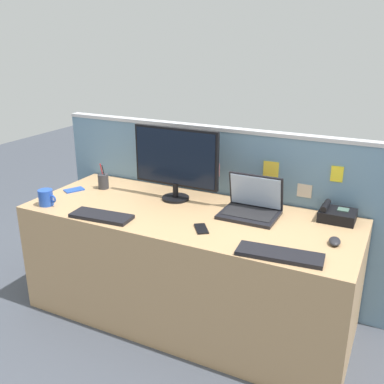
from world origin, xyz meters
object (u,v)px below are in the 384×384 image
(desktop_monitor, at_px, (176,160))
(pen_cup, at_px, (103,181))
(coffee_mug, at_px, (46,198))
(cell_phone_black_slab, at_px, (201,229))
(keyboard_main, at_px, (101,216))
(desk_phone, at_px, (337,215))
(computer_mouse_right_hand, at_px, (335,241))
(keyboard_spare, at_px, (280,255))
(cell_phone_blue_case, at_px, (74,190))
(laptop, at_px, (252,205))

(desktop_monitor, xyz_separation_m, pen_cup, (-0.56, -0.04, -0.21))
(coffee_mug, bearing_deg, cell_phone_black_slab, 5.62)
(keyboard_main, height_order, coffee_mug, coffee_mug)
(desk_phone, bearing_deg, pen_cup, -174.68)
(desktop_monitor, relative_size, coffee_mug, 4.57)
(desk_phone, xyz_separation_m, computer_mouse_right_hand, (0.05, -0.32, -0.02))
(keyboard_spare, bearing_deg, coffee_mug, 174.11)
(computer_mouse_right_hand, bearing_deg, pen_cup, 164.21)
(desktop_monitor, relative_size, cell_phone_black_slab, 4.47)
(desk_phone, distance_m, computer_mouse_right_hand, 0.33)
(cell_phone_black_slab, xyz_separation_m, cell_phone_blue_case, (-1.07, 0.19, 0.00))
(desk_phone, bearing_deg, computer_mouse_right_hand, -82.03)
(keyboard_main, distance_m, cell_phone_blue_case, 0.56)
(laptop, bearing_deg, keyboard_spare, -56.19)
(computer_mouse_right_hand, xyz_separation_m, coffee_mug, (-1.74, -0.25, 0.04))
(cell_phone_blue_case, xyz_separation_m, coffee_mug, (0.03, -0.29, 0.05))
(cell_phone_blue_case, bearing_deg, desktop_monitor, 42.17)
(laptop, height_order, computer_mouse_right_hand, laptop)
(keyboard_main, bearing_deg, desk_phone, 20.16)
(keyboard_spare, bearing_deg, desktop_monitor, 144.70)
(laptop, distance_m, keyboard_main, 0.90)
(keyboard_main, height_order, computer_mouse_right_hand, computer_mouse_right_hand)
(keyboard_spare, distance_m, coffee_mug, 1.52)
(desktop_monitor, distance_m, cell_phone_black_slab, 0.57)
(keyboard_main, bearing_deg, desktop_monitor, 58.19)
(cell_phone_black_slab, xyz_separation_m, coffee_mug, (-1.04, -0.10, 0.05))
(laptop, relative_size, cell_phone_black_slab, 2.56)
(laptop, relative_size, pen_cup, 1.87)
(keyboard_spare, bearing_deg, cell_phone_blue_case, 163.40)
(laptop, distance_m, coffee_mug, 1.29)
(desktop_monitor, height_order, coffee_mug, desktop_monitor)
(pen_cup, xyz_separation_m, cell_phone_black_slab, (0.91, -0.32, -0.05))
(laptop, height_order, keyboard_main, laptop)
(desk_phone, distance_m, keyboard_main, 1.38)
(laptop, relative_size, keyboard_main, 0.91)
(keyboard_spare, relative_size, pen_cup, 2.33)
(desktop_monitor, xyz_separation_m, coffee_mug, (-0.69, -0.47, -0.22))
(desk_phone, height_order, cell_phone_blue_case, desk_phone)
(laptop, height_order, keyboard_spare, laptop)
(computer_mouse_right_hand, bearing_deg, cell_phone_blue_case, 168.94)
(keyboard_spare, distance_m, computer_mouse_right_hand, 0.34)
(keyboard_main, bearing_deg, keyboard_spare, -4.84)
(pen_cup, xyz_separation_m, coffee_mug, (-0.13, -0.42, -0.00))
(laptop, distance_m, cell_phone_black_slab, 0.38)
(desktop_monitor, relative_size, keyboard_spare, 1.40)
(desktop_monitor, relative_size, keyboard_main, 1.58)
(pen_cup, relative_size, cell_phone_black_slab, 1.37)
(cell_phone_blue_case, bearing_deg, coffee_mug, -55.51)
(desktop_monitor, bearing_deg, computer_mouse_right_hand, -11.85)
(desktop_monitor, bearing_deg, cell_phone_blue_case, -166.42)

